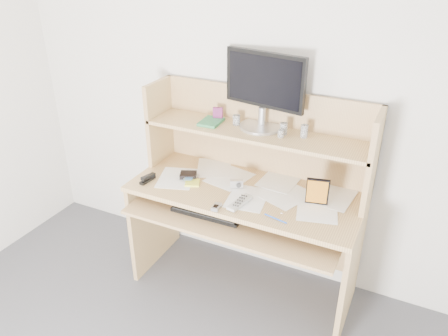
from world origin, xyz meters
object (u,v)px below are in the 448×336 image
at_px(keyboard, 208,211).
at_px(game_case, 317,191).
at_px(desk, 250,192).
at_px(monitor, 264,88).
at_px(tv_remote, 240,202).

xyz_separation_m(keyboard, game_case, (0.59, 0.20, 0.18)).
bearing_deg(game_case, desk, 158.48).
bearing_deg(monitor, tv_remote, -74.73).
relative_size(desk, game_case, 7.84).
bearing_deg(desk, keyboard, -120.28).
xyz_separation_m(desk, monitor, (0.01, 0.15, 0.63)).
distance_m(desk, monitor, 0.65).
xyz_separation_m(keyboard, tv_remote, (0.20, 0.02, 0.10)).
bearing_deg(desk, monitor, 87.49).
height_order(keyboard, tv_remote, tv_remote).
height_order(desk, tv_remote, desk).
height_order(tv_remote, monitor, monitor).
height_order(desk, monitor, monitor).
bearing_deg(keyboard, game_case, 17.19).
bearing_deg(desk, game_case, -9.02).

